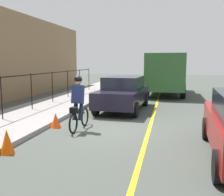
% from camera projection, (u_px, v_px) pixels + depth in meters
% --- Properties ---
extents(ground_plane, '(80.00, 80.00, 0.00)m').
position_uv_depth(ground_plane, '(102.00, 128.00, 9.17)').
color(ground_plane, '#404540').
extents(lane_line_centre, '(36.00, 0.12, 0.01)m').
position_uv_depth(lane_line_centre, '(149.00, 130.00, 8.84)').
color(lane_line_centre, yellow).
rests_on(lane_line_centre, ground).
extents(sidewalk, '(40.00, 3.20, 0.15)m').
position_uv_depth(sidewalk, '(14.00, 121.00, 9.86)').
color(sidewalk, gray).
rests_on(sidewalk, ground).
extents(iron_fence, '(19.77, 0.04, 1.60)m').
position_uv_depth(iron_fence, '(18.00, 84.00, 10.74)').
color(iron_fence, black).
rests_on(iron_fence, sidewalk).
extents(cyclist_lead, '(1.71, 0.37, 1.83)m').
position_uv_depth(cyclist_lead, '(78.00, 103.00, 8.72)').
color(cyclist_lead, black).
rests_on(cyclist_lead, ground).
extents(parked_sedan_rear, '(4.49, 2.11, 1.58)m').
position_uv_depth(parked_sedan_rear, '(123.00, 93.00, 12.47)').
color(parked_sedan_rear, black).
rests_on(parked_sedan_rear, ground).
extents(box_truck_background, '(6.73, 2.60, 2.78)m').
position_uv_depth(box_truck_background, '(166.00, 72.00, 18.37)').
color(box_truck_background, '#336531').
rests_on(box_truck_background, ground).
extents(traffic_cone_near, '(0.36, 0.36, 0.52)m').
position_uv_depth(traffic_cone_near, '(56.00, 120.00, 9.14)').
color(traffic_cone_near, '#FE4D14').
rests_on(traffic_cone_near, ground).
extents(traffic_cone_far, '(0.36, 0.36, 0.62)m').
position_uv_depth(traffic_cone_far, '(7.00, 142.00, 6.54)').
color(traffic_cone_far, '#E95306').
rests_on(traffic_cone_far, ground).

